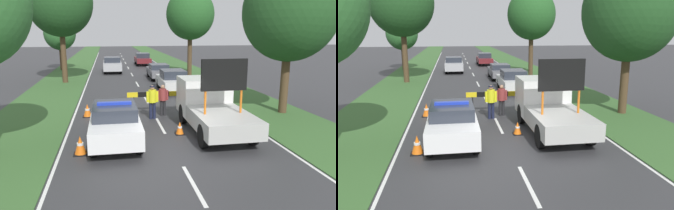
% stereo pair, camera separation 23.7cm
% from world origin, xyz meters
% --- Properties ---
extents(ground_plane, '(160.00, 160.00, 0.00)m').
position_xyz_m(ground_plane, '(0.00, 0.00, 0.00)').
color(ground_plane, '#333335').
extents(lane_markings, '(8.19, 71.22, 0.01)m').
position_xyz_m(lane_markings, '(0.00, 19.14, 0.00)').
color(lane_markings, silver).
rests_on(lane_markings, ground).
extents(grass_verge_left, '(3.94, 120.00, 0.03)m').
position_xyz_m(grass_verge_left, '(-6.11, 20.00, 0.01)').
color(grass_verge_left, '#38602D').
rests_on(grass_verge_left, ground).
extents(grass_verge_right, '(3.94, 120.00, 0.03)m').
position_xyz_m(grass_verge_right, '(6.11, 20.00, 0.01)').
color(grass_verge_right, '#38602D').
rests_on(grass_verge_right, ground).
extents(police_car, '(1.84, 4.74, 1.61)m').
position_xyz_m(police_car, '(-2.07, 1.19, 0.80)').
color(police_car, white).
rests_on(police_car, ground).
extents(work_truck, '(2.17, 5.35, 3.21)m').
position_xyz_m(work_truck, '(2.07, 2.13, 1.08)').
color(work_truck, white).
rests_on(work_truck, ground).
extents(road_barrier, '(3.29, 0.08, 1.13)m').
position_xyz_m(road_barrier, '(0.29, 5.42, 0.94)').
color(road_barrier, black).
rests_on(road_barrier, ground).
extents(police_officer, '(0.59, 0.38, 1.65)m').
position_xyz_m(police_officer, '(-0.20, 4.30, 0.98)').
color(police_officer, '#191E38').
rests_on(police_officer, ground).
extents(pedestrian_civilian, '(0.57, 0.36, 1.59)m').
position_xyz_m(pedestrian_civilian, '(0.41, 4.81, 0.93)').
color(pedestrian_civilian, '#232326').
rests_on(pedestrian_civilian, ground).
extents(traffic_cone_near_police, '(0.39, 0.39, 0.54)m').
position_xyz_m(traffic_cone_near_police, '(0.60, 1.63, 0.27)').
color(traffic_cone_near_police, black).
rests_on(traffic_cone_near_police, ground).
extents(traffic_cone_centre_front, '(0.47, 0.47, 0.65)m').
position_xyz_m(traffic_cone_centre_front, '(-3.37, 5.25, 0.32)').
color(traffic_cone_centre_front, black).
rests_on(traffic_cone_centre_front, ground).
extents(traffic_cone_near_truck, '(0.48, 0.48, 0.67)m').
position_xyz_m(traffic_cone_near_truck, '(-3.31, 0.03, 0.33)').
color(traffic_cone_near_truck, black).
rests_on(traffic_cone_near_truck, ground).
extents(traffic_cone_behind_barrier, '(0.36, 0.36, 0.50)m').
position_xyz_m(traffic_cone_behind_barrier, '(1.93, 6.09, 0.25)').
color(traffic_cone_behind_barrier, black).
rests_on(traffic_cone_behind_barrier, ground).
extents(queued_car_van_white, '(1.83, 4.49, 1.52)m').
position_xyz_m(queued_car_van_white, '(2.23, 11.54, 0.78)').
color(queued_car_van_white, silver).
rests_on(queued_car_van_white, ground).
extents(queued_car_suv_grey, '(1.76, 4.42, 1.33)m').
position_xyz_m(queued_car_suv_grey, '(2.17, 17.71, 0.70)').
color(queued_car_suv_grey, slate).
rests_on(queued_car_suv_grey, ground).
extents(queued_car_sedan_silver, '(1.81, 4.58, 1.57)m').
position_xyz_m(queued_car_sedan_silver, '(-1.84, 23.24, 0.81)').
color(queued_car_sedan_silver, '#B2B2B7').
rests_on(queued_car_sedan_silver, ground).
extents(queued_car_wagon_maroon, '(1.75, 4.52, 1.50)m').
position_xyz_m(queued_car_wagon_maroon, '(1.99, 29.97, 0.77)').
color(queued_car_wagon_maroon, maroon).
rests_on(queued_car_wagon_maroon, ground).
extents(roadside_tree_near_left, '(4.66, 4.66, 7.59)m').
position_xyz_m(roadside_tree_near_left, '(6.69, 4.24, 5.12)').
color(roadside_tree_near_left, '#4C3823').
rests_on(roadside_tree_near_left, ground).
extents(roadside_tree_near_right, '(5.13, 5.13, 9.10)m').
position_xyz_m(roadside_tree_near_right, '(-5.80, 16.85, 6.39)').
color(roadside_tree_near_right, '#4C3823').
rests_on(roadside_tree_near_right, ground).
extents(roadside_tree_mid_left, '(4.28, 4.28, 7.90)m').
position_xyz_m(roadside_tree_mid_left, '(5.10, 18.11, 5.62)').
color(roadside_tree_mid_left, '#4C3823').
rests_on(roadside_tree_mid_left, ground).
extents(roadside_tree_far_left, '(3.35, 3.35, 5.68)m').
position_xyz_m(roadside_tree_far_left, '(-7.24, 26.15, 3.89)').
color(roadside_tree_far_left, '#4C3823').
rests_on(roadside_tree_far_left, ground).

